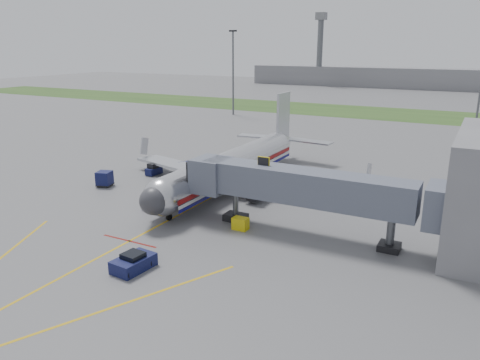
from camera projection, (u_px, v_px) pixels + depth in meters
The scene contains 16 objects.
ground at pixel (157, 226), 45.38m from camera, with size 400.00×400.00×0.00m, color #565659.
grass_strip at pixel (371, 112), 121.71m from camera, with size 300.00×25.00×0.01m, color #2D4C1E.
apron_markings at pixel (102, 255), 39.10m from camera, with size 21.52×50.00×0.01m.
airliner at pixel (233, 166), 57.58m from camera, with size 32.10×35.67×10.25m.
jet_bridge at pixel (302, 187), 42.58m from camera, with size 25.30×4.00×6.90m.
light_mast_left at pixel (233, 71), 115.28m from camera, with size 2.00×0.44×20.40m.
distant_terminal at pixel (392, 77), 192.96m from camera, with size 120.00×14.00×8.00m, color slate.
control_tower at pixel (320, 44), 198.54m from camera, with size 4.00×4.00×30.00m.
pushback_tug at pixel (133, 263), 36.55m from camera, with size 2.34×3.51×1.39m.
baggage_tug at pixel (154, 169), 63.34m from camera, with size 1.33×2.36×1.60m.
baggage_cart_a at pixel (105, 179), 58.09m from camera, with size 2.16×2.16×1.87m.
baggage_cart_b at pixel (163, 189), 54.16m from camera, with size 1.97×1.97×1.64m.
baggage_cart_c at pixel (187, 169), 62.19m from camera, with size 2.38×2.38×1.96m.
belt_loader at pixel (155, 201), 51.19m from camera, with size 2.15×4.54×2.15m.
ground_power_cart at pixel (240, 224), 44.50m from camera, with size 1.48×0.99×1.18m.
ramp_worker at pixel (186, 181), 57.18m from camera, with size 0.71×0.46×1.94m, color #9AC917.
Camera 1 is at (27.00, -33.59, 16.96)m, focal length 35.00 mm.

